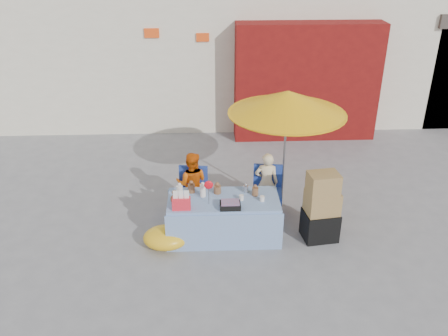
{
  "coord_description": "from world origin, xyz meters",
  "views": [
    {
      "loc": [
        -0.1,
        -6.02,
        4.33
      ],
      "look_at": [
        0.19,
        0.6,
        1.0
      ],
      "focal_mm": 38.0,
      "sensor_mm": 36.0,
      "label": 1
    }
  ],
  "objects_px": {
    "market_table": "(223,217)",
    "umbrella": "(287,103)",
    "vendor_beige": "(266,183)",
    "box_stack": "(321,209)",
    "chair_left": "(192,203)",
    "chair_right": "(267,201)",
    "vendor_orange": "(192,183)"
  },
  "relations": [
    {
      "from": "market_table",
      "to": "umbrella",
      "type": "relative_size",
      "value": 0.84
    },
    {
      "from": "vendor_beige",
      "to": "box_stack",
      "type": "xyz_separation_m",
      "value": [
        0.74,
        -0.85,
        -0.02
      ]
    },
    {
      "from": "market_table",
      "to": "vendor_orange",
      "type": "distance_m",
      "value": 0.9
    },
    {
      "from": "vendor_beige",
      "to": "market_table",
      "type": "bearing_deg",
      "value": 51.0
    },
    {
      "from": "chair_left",
      "to": "chair_right",
      "type": "distance_m",
      "value": 1.25
    },
    {
      "from": "chair_right",
      "to": "umbrella",
      "type": "relative_size",
      "value": 0.41
    },
    {
      "from": "vendor_beige",
      "to": "chair_left",
      "type": "bearing_deg",
      "value": 13.56
    },
    {
      "from": "vendor_orange",
      "to": "box_stack",
      "type": "distance_m",
      "value": 2.16
    },
    {
      "from": "chair_right",
      "to": "vendor_beige",
      "type": "xyz_separation_m",
      "value": [
        -0.0,
        0.13,
        0.29
      ]
    },
    {
      "from": "chair_left",
      "to": "box_stack",
      "type": "distance_m",
      "value": 2.13
    },
    {
      "from": "chair_right",
      "to": "chair_left",
      "type": "bearing_deg",
      "value": -172.59
    },
    {
      "from": "market_table",
      "to": "vendor_beige",
      "type": "relative_size",
      "value": 1.61
    },
    {
      "from": "market_table",
      "to": "box_stack",
      "type": "distance_m",
      "value": 1.51
    },
    {
      "from": "market_table",
      "to": "box_stack",
      "type": "relative_size",
      "value": 1.54
    },
    {
      "from": "chair_right",
      "to": "umbrella",
      "type": "xyz_separation_m",
      "value": [
        0.3,
        0.28,
        1.64
      ]
    },
    {
      "from": "vendor_beige",
      "to": "box_stack",
      "type": "relative_size",
      "value": 0.95
    },
    {
      "from": "vendor_beige",
      "to": "umbrella",
      "type": "relative_size",
      "value": 0.52
    },
    {
      "from": "market_table",
      "to": "box_stack",
      "type": "bearing_deg",
      "value": -4.41
    },
    {
      "from": "vendor_beige",
      "to": "box_stack",
      "type": "bearing_deg",
      "value": 138.57
    },
    {
      "from": "chair_left",
      "to": "vendor_beige",
      "type": "relative_size",
      "value": 0.78
    },
    {
      "from": "chair_left",
      "to": "chair_right",
      "type": "relative_size",
      "value": 1.0
    },
    {
      "from": "chair_right",
      "to": "box_stack",
      "type": "height_order",
      "value": "box_stack"
    },
    {
      "from": "umbrella",
      "to": "box_stack",
      "type": "height_order",
      "value": "umbrella"
    },
    {
      "from": "chair_right",
      "to": "umbrella",
      "type": "bearing_deg",
      "value": 51.07
    },
    {
      "from": "chair_left",
      "to": "umbrella",
      "type": "height_order",
      "value": "umbrella"
    },
    {
      "from": "chair_right",
      "to": "umbrella",
      "type": "height_order",
      "value": "umbrella"
    },
    {
      "from": "box_stack",
      "to": "vendor_orange",
      "type": "bearing_deg",
      "value": 156.96
    },
    {
      "from": "market_table",
      "to": "vendor_beige",
      "type": "distance_m",
      "value": 1.07
    },
    {
      "from": "chair_left",
      "to": "umbrella",
      "type": "bearing_deg",
      "value": 17.82
    },
    {
      "from": "vendor_orange",
      "to": "box_stack",
      "type": "xyz_separation_m",
      "value": [
        1.99,
        -0.85,
        -0.03
      ]
    },
    {
      "from": "vendor_orange",
      "to": "umbrella",
      "type": "height_order",
      "value": "umbrella"
    },
    {
      "from": "vendor_orange",
      "to": "box_stack",
      "type": "height_order",
      "value": "box_stack"
    }
  ]
}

